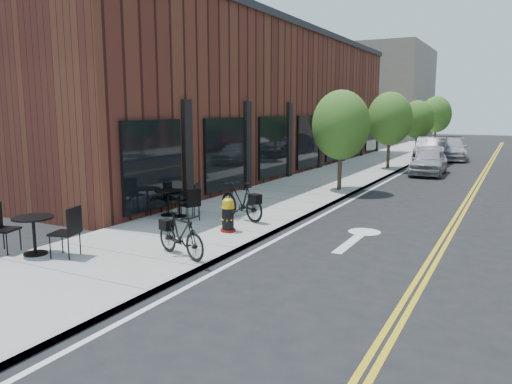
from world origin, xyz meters
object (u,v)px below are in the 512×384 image
Objects in this scene: bicycle_left at (241,201)px; parked_car_c at (451,149)px; parked_car_a at (429,162)px; fire_hydrant at (228,215)px; bistro_set_c at (179,201)px; parked_car_b at (431,150)px; bistro_set_a at (34,230)px; bistro_set_b at (168,199)px; bicycle_right at (181,234)px.

bicycle_left is 0.38× the size of parked_car_c.
parked_car_a is 8.37m from parked_car_c.
bistro_set_c is at bearing -177.52° from fire_hydrant.
fire_hydrant is at bearing 2.87° from bistro_set_c.
bistro_set_c is at bearing -105.21° from parked_car_b.
bicycle_left reaches higher than bistro_set_a.
bistro_set_a is at bearing -106.43° from bistro_set_b.
parked_car_a reaches higher than bicycle_right.
fire_hydrant is 0.50× the size of bicycle_left.
bistro_set_b is (-2.54, 0.85, 0.07)m from fire_hydrant.
bicycle_right is 25.82m from parked_car_c.
bistro_set_c is at bearing 55.93° from bicycle_right.
parked_car_c reaches higher than parked_car_a.
bistro_set_a reaches higher than fire_hydrant.
parked_car_b reaches higher than bistro_set_b.
fire_hydrant is 2.68m from bistro_set_b.
bistro_set_b is (-2.80, 3.21, 0.01)m from bicycle_right.
parked_car_c reaches higher than bistro_set_a.
fire_hydrant is at bearing -98.96° from parked_car_b.
parked_car_c is (2.95, 21.99, 0.02)m from bicycle_left.
bistro_set_c is (0.39, 0.01, -0.04)m from bistro_set_b.
parked_car_a is 0.81× the size of parked_car_b.
bistro_set_b reaches higher than fire_hydrant.
bicycle_left is 0.47× the size of parked_car_a.
parked_car_c is (2.30, 25.72, 0.08)m from bicycle_right.
bicycle_left reaches higher than fire_hydrant.
bistro_set_b is at bearing 73.88° from bistro_set_a.
fire_hydrant is 1.42m from bicycle_left.
parked_car_b is at bearing 64.58° from bistro_set_a.
bistro_set_c is 22.99m from parked_car_c.
bicycle_left is at bearing -2.12° from bistro_set_b.
bicycle_right is 23.20m from parked_car_b.
fire_hydrant is at bearing -102.63° from parked_car_c.
bistro_set_a is at bearing -104.24° from parked_car_b.
bistro_set_c is at bearing -108.20° from parked_car_c.
parked_car_a is (4.69, 14.13, 0.07)m from bistro_set_c.
parked_car_b is (2.15, 19.42, 0.12)m from bicycle_left.
bistro_set_a is (-2.61, -3.68, 0.11)m from fire_hydrant.
bicycle_right is 4.02m from bistro_set_c.
bicycle_right reaches higher than fire_hydrant.
bistro_set_a is 27.53m from parked_car_c.
bistro_set_a is at bearing -3.08° from bicycle_left.
bistro_set_c is (0.46, 4.54, -0.08)m from bistro_set_a.
fire_hydrant is 0.48× the size of bistro_set_b.
fire_hydrant is 0.23× the size of parked_car_a.
bistro_set_b is 15.02m from parked_car_a.
fire_hydrant is 2.31m from bistro_set_c.
parked_car_a reaches higher than bistro_set_b.
bistro_set_a reaches higher than bistro_set_b.
parked_car_a is at bearing -96.54° from parked_car_c.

